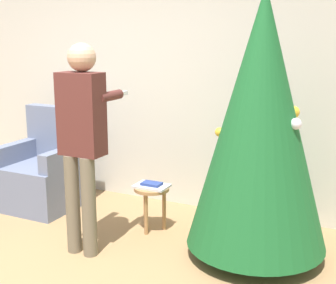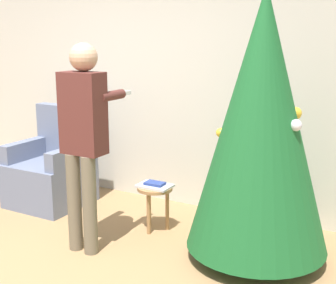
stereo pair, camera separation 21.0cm
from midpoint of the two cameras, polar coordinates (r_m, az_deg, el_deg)
name	(u,v)px [view 1 (the left image)]	position (r m, az deg, el deg)	size (l,w,h in m)	color
wall_back	(157,79)	(5.05, -2.59, 7.69)	(8.00, 0.06, 2.70)	beige
christmas_tree	(260,121)	(3.73, 9.60, 2.55)	(1.14, 1.14, 2.19)	brown
armchair	(45,173)	(5.24, -15.92, -3.69)	(0.75, 0.74, 1.05)	slate
person_standing	(82,131)	(3.88, -11.99, 1.27)	(0.39, 0.57, 1.75)	#6B604C
side_stool	(152,195)	(4.41, -3.37, -6.53)	(0.33, 0.33, 0.43)	#A37547
laptop	(152,186)	(4.38, -3.38, -5.39)	(0.31, 0.22, 0.02)	silver
book	(152,184)	(4.37, -3.39, -5.11)	(0.18, 0.12, 0.02)	navy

